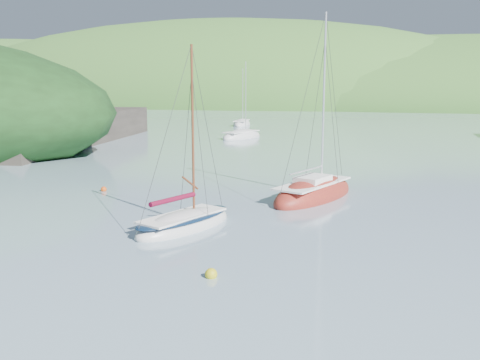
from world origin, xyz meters
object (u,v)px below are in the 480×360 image
(daysailer_white, at_px, (184,224))
(distant_sloop_c, at_px, (242,124))
(sloop_red, at_px, (314,194))
(distant_sloop_a, at_px, (242,137))

(daysailer_white, height_order, distant_sloop_c, distant_sloop_c)
(daysailer_white, distance_m, sloop_red, 9.96)
(sloop_red, bearing_deg, distant_sloop_a, 132.63)
(distant_sloop_c, bearing_deg, sloop_red, -74.91)
(sloop_red, bearing_deg, daysailer_white, -100.57)
(daysailer_white, relative_size, distant_sloop_a, 0.89)
(sloop_red, xyz_separation_m, distant_sloop_a, (-15.49, 33.07, -0.04))
(distant_sloop_c, bearing_deg, daysailer_white, -81.81)
(sloop_red, bearing_deg, distant_sloop_c, 130.11)
(sloop_red, relative_size, distant_sloop_c, 1.18)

